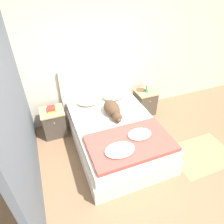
{
  "coord_description": "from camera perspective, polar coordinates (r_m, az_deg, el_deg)",
  "views": [
    {
      "loc": [
        -0.96,
        -1.43,
        2.7
      ],
      "look_at": [
        0.08,
        1.23,
        0.62
      ],
      "focal_mm": 32.0,
      "sensor_mm": 36.0,
      "label": 1
    }
  ],
  "objects": [
    {
      "name": "ground_plane",
      "position": [
        3.2,
        7.21,
        -21.94
      ],
      "size": [
        16.0,
        16.0,
        0.0
      ],
      "primitive_type": "plane",
      "color": "#896647"
    },
    {
      "name": "wall_back",
      "position": [
        3.96,
        -6.02,
        14.65
      ],
      "size": [
        9.0,
        0.06,
        2.55
      ],
      "color": "beige",
      "rests_on": "ground_plane"
    },
    {
      "name": "wall_side_left",
      "position": [
        2.89,
        -25.62,
        2.52
      ],
      "size": [
        0.06,
        3.1,
        2.55
      ],
      "color": "slate",
      "rests_on": "ground_plane"
    },
    {
      "name": "bed",
      "position": [
        3.62,
        1.16,
        -6.43
      ],
      "size": [
        1.43,
        2.0,
        0.52
      ],
      "color": "silver",
      "rests_on": "ground_plane"
    },
    {
      "name": "headboard",
      "position": [
        4.2,
        -4.1,
        5.95
      ],
      "size": [
        1.51,
        0.06,
        1.17
      ],
      "color": "silver",
      "rests_on": "ground_plane"
    },
    {
      "name": "nightstand_left",
      "position": [
        4.02,
        -16.25,
        -2.83
      ],
      "size": [
        0.43,
        0.43,
        0.55
      ],
      "color": "#4C4238",
      "rests_on": "ground_plane"
    },
    {
      "name": "nightstand_right",
      "position": [
        4.51,
        9.35,
        2.87
      ],
      "size": [
        0.43,
        0.43,
        0.55
      ],
      "color": "#4C4238",
      "rests_on": "ground_plane"
    },
    {
      "name": "pillow_left",
      "position": [
        3.94,
        -6.65,
        3.29
      ],
      "size": [
        0.47,
        0.36,
        0.13
      ],
      "color": "beige",
      "rests_on": "bed"
    },
    {
      "name": "pillow_right",
      "position": [
        4.08,
        0.57,
        4.77
      ],
      "size": [
        0.47,
        0.36,
        0.13
      ],
      "color": "beige",
      "rests_on": "bed"
    },
    {
      "name": "quilt",
      "position": [
        3.04,
        5.15,
        -8.84
      ],
      "size": [
        1.28,
        0.78,
        0.12
      ],
      "color": "#BC4C42",
      "rests_on": "bed"
    },
    {
      "name": "dog",
      "position": [
        3.59,
        0.21,
        0.77
      ],
      "size": [
        0.28,
        0.66,
        0.23
      ],
      "color": "brown",
      "rests_on": "bed"
    },
    {
      "name": "book_stack",
      "position": [
        3.86,
        -16.92,
        0.85
      ],
      "size": [
        0.16,
        0.2,
        0.06
      ],
      "color": "gold",
      "rests_on": "nightstand_left"
    },
    {
      "name": "table_lamp",
      "position": [
        4.24,
        10.06,
        8.84
      ],
      "size": [
        0.22,
        0.22,
        0.33
      ],
      "color": "#336B4C",
      "rests_on": "nightstand_right"
    },
    {
      "name": "rug",
      "position": [
        3.97,
        24.15,
        -10.99
      ],
      "size": [
        1.09,
        0.77,
        0.0
      ],
      "color": "tan",
      "rests_on": "ground_plane"
    }
  ]
}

